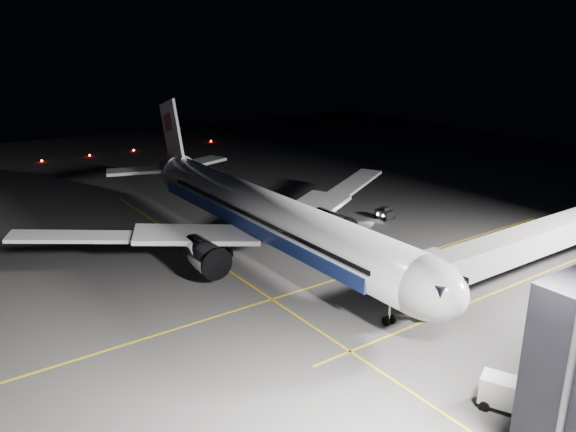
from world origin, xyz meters
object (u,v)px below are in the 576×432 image
(safety_cone_b, at_px, (351,234))
(jet_bridge, at_px, (524,243))
(safety_cone_a, at_px, (327,225))
(baggage_tug, at_px, (384,214))
(airliner, at_px, (262,213))
(safety_cone_c, at_px, (277,235))
(service_truck, at_px, (514,396))

(safety_cone_b, bearing_deg, jet_bridge, 13.15)
(safety_cone_a, bearing_deg, safety_cone_b, 5.29)
(jet_bridge, height_order, baggage_tug, jet_bridge)
(airliner, distance_m, safety_cone_a, 13.83)
(jet_bridge, bearing_deg, baggage_tug, 171.30)
(airliner, distance_m, safety_cone_c, 7.89)
(airliner, bearing_deg, baggage_tug, 93.57)
(service_truck, relative_size, baggage_tug, 1.96)
(baggage_tug, bearing_deg, safety_cone_b, -75.82)
(service_truck, bearing_deg, safety_cone_a, 134.71)
(safety_cone_a, relative_size, safety_cone_c, 1.12)
(airliner, xyz_separation_m, safety_cone_b, (1.41, 12.99, -4.85))
(jet_bridge, distance_m, safety_cone_b, 22.66)
(jet_bridge, relative_size, baggage_tug, 13.44)
(service_truck, xyz_separation_m, safety_cone_c, (-39.56, 6.62, -0.98))
(service_truck, bearing_deg, safety_cone_c, 145.54)
(safety_cone_a, height_order, safety_cone_c, safety_cone_a)
(airliner, bearing_deg, jet_bridge, 38.04)
(service_truck, xyz_separation_m, safety_cone_a, (-38.81, 14.38, -0.95))
(service_truck, bearing_deg, airliner, 152.13)
(safety_cone_b, xyz_separation_m, safety_cone_c, (-5.34, -8.18, -0.01))
(safety_cone_a, bearing_deg, service_truck, -20.33)
(service_truck, bearing_deg, jet_bridge, 97.32)
(service_truck, distance_m, safety_cone_a, 41.40)
(baggage_tug, bearing_deg, safety_cone_c, -101.89)
(service_truck, distance_m, safety_cone_b, 37.30)
(safety_cone_a, height_order, safety_cone_b, safety_cone_a)
(airliner, height_order, jet_bridge, airliner)
(baggage_tug, distance_m, safety_cone_a, 9.42)
(jet_bridge, xyz_separation_m, safety_cone_c, (-27.01, -13.25, -4.28))
(airliner, height_order, safety_cone_b, airliner)
(safety_cone_c, bearing_deg, safety_cone_b, 56.88)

